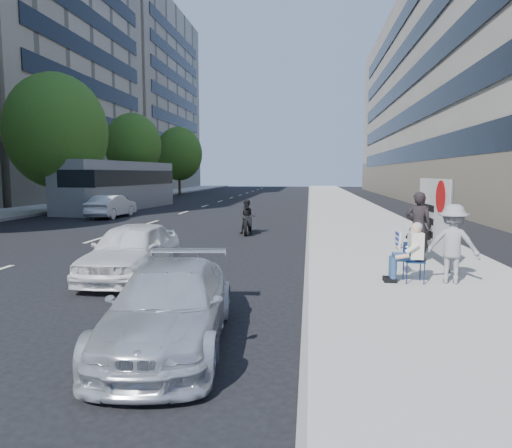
# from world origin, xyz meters

# --- Properties ---
(ground) EXTENTS (160.00, 160.00, 0.00)m
(ground) POSITION_xyz_m (0.00, 0.00, 0.00)
(ground) COLOR black
(ground) RESTS_ON ground
(near_sidewalk) EXTENTS (5.00, 120.00, 0.15)m
(near_sidewalk) POSITION_xyz_m (4.00, 20.00, 0.07)
(near_sidewalk) COLOR #A8A79D
(near_sidewalk) RESTS_ON ground
(far_sidewalk) EXTENTS (4.50, 120.00, 0.15)m
(far_sidewalk) POSITION_xyz_m (-16.75, 20.00, 0.07)
(far_sidewalk) COLOR #A8A79D
(far_sidewalk) RESTS_ON ground
(far_bldg_north) EXTENTS (22.00, 28.00, 28.00)m
(far_bldg_north) POSITION_xyz_m (-30.00, 62.00, 14.00)
(far_bldg_north) COLOR tan
(far_bldg_north) RESTS_ON ground
(near_building) EXTENTS (14.00, 70.00, 20.00)m
(near_building) POSITION_xyz_m (17.00, 32.00, 10.00)
(near_building) COLOR gray
(near_building) RESTS_ON ground
(tree_far_c) EXTENTS (6.00, 6.00, 8.47)m
(tree_far_c) POSITION_xyz_m (-13.70, 18.00, 5.02)
(tree_far_c) COLOR #382616
(tree_far_c) RESTS_ON ground
(tree_far_d) EXTENTS (4.80, 4.80, 7.65)m
(tree_far_d) POSITION_xyz_m (-13.70, 30.00, 4.89)
(tree_far_d) COLOR #382616
(tree_far_d) RESTS_ON ground
(tree_far_e) EXTENTS (5.40, 5.40, 7.89)m
(tree_far_e) POSITION_xyz_m (-13.70, 44.00, 4.78)
(tree_far_e) COLOR #382616
(tree_far_e) RESTS_ON ground
(seated_protester) EXTENTS (0.83, 1.11, 1.31)m
(seated_protester) POSITION_xyz_m (3.63, 1.68, 0.87)
(seated_protester) COLOR navy
(seated_protester) RESTS_ON near_sidewalk
(jogger) EXTENTS (1.23, 0.92, 1.69)m
(jogger) POSITION_xyz_m (4.53, 1.69, 1.00)
(jogger) COLOR gray
(jogger) RESTS_ON near_sidewalk
(pedestrian_woman) EXTENTS (0.79, 0.65, 1.86)m
(pedestrian_woman) POSITION_xyz_m (4.40, 4.23, 1.08)
(pedestrian_woman) COLOR black
(pedestrian_woman) RESTS_ON near_sidewalk
(protest_banner) EXTENTS (0.08, 3.06, 2.20)m
(protest_banner) POSITION_xyz_m (4.78, 4.25, 1.40)
(protest_banner) COLOR #4C4C4C
(protest_banner) RESTS_ON near_sidewalk
(parked_sedan) EXTENTS (2.03, 4.12, 1.15)m
(parked_sedan) POSITION_xyz_m (-0.50, -2.06, 0.58)
(parked_sedan) COLOR silver
(parked_sedan) RESTS_ON ground
(white_sedan_near) EXTENTS (1.67, 3.93, 1.33)m
(white_sedan_near) POSITION_xyz_m (-2.71, 2.00, 0.66)
(white_sedan_near) COLOR white
(white_sedan_near) RESTS_ON ground
(white_sedan_mid) EXTENTS (1.46, 3.92, 1.28)m
(white_sedan_mid) POSITION_xyz_m (-9.65, 16.35, 0.64)
(white_sedan_mid) COLOR silver
(white_sedan_mid) RESTS_ON ground
(motorcycle) EXTENTS (0.76, 2.05, 1.42)m
(motorcycle) POSITION_xyz_m (-1.03, 10.20, 0.64)
(motorcycle) COLOR black
(motorcycle) RESTS_ON ground
(bus) EXTENTS (3.96, 12.30, 3.30)m
(bus) POSITION_xyz_m (-11.53, 22.01, 1.64)
(bus) COLOR gray
(bus) RESTS_ON ground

